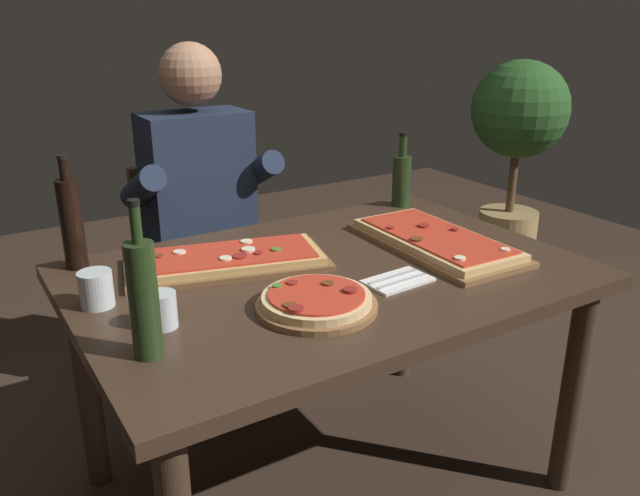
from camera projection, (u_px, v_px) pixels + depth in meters
The scene contains 14 objects.
ground_plane at pixel (328, 481), 2.06m from camera, with size 6.40×6.40×0.00m, color #38281E.
dining_table at pixel (329, 300), 1.84m from camera, with size 1.40×0.96×0.74m.
pizza_rectangular_front at pixel (227, 260), 1.82m from camera, with size 0.62×0.39×0.05m.
pizza_rectangular_left at pixel (435, 241), 1.97m from camera, with size 0.30×0.58×0.05m.
pizza_round_far at pixel (317, 302), 1.56m from camera, with size 0.30×0.30×0.05m.
wine_bottle_dark at pixel (402, 178), 2.37m from camera, with size 0.07×0.07×0.28m.
oil_bottle_amber at pixel (143, 298), 1.31m from camera, with size 0.06×0.06×0.34m.
vinegar_bottle_green at pixel (71, 222), 1.78m from camera, with size 0.06×0.06×0.32m.
tumbler_near_camera at pixel (162, 310), 1.46m from camera, with size 0.07×0.07×0.09m.
tumbler_far_side at pixel (96, 289), 1.57m from camera, with size 0.08×0.08×0.09m.
napkin_cutlery_set at pixel (398, 281), 1.72m from camera, with size 0.19×0.12×0.01m.
diner_chair at pixel (196, 263), 2.54m from camera, with size 0.44×0.44×0.87m.
seated_diner at pixel (204, 209), 2.35m from camera, with size 0.53×0.41×1.33m.
potted_plant_corner at pixel (516, 143), 3.39m from camera, with size 0.51×0.51×1.20m.
Camera 1 is at (-0.91, -1.40, 1.43)m, focal length 35.86 mm.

